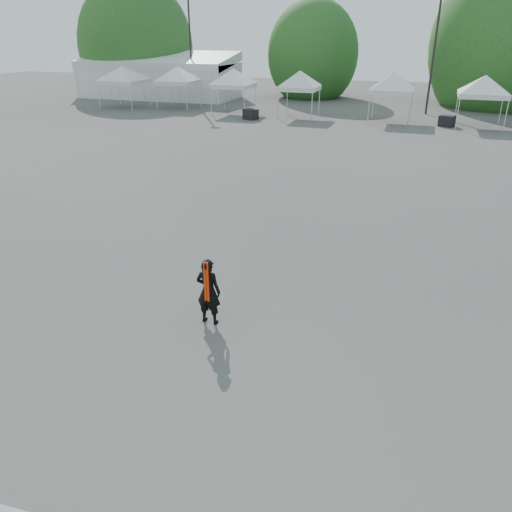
% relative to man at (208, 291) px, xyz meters
% --- Properties ---
extents(ground, '(120.00, 120.00, 0.00)m').
position_rel_man_xyz_m(ground, '(0.90, 1.73, -0.77)').
color(ground, '#474442').
rests_on(ground, ground).
extents(marquee, '(15.00, 6.25, 4.23)m').
position_rel_man_xyz_m(marquee, '(-21.10, 36.73, 1.20)').
color(marquee, silver).
rests_on(marquee, ground).
extents(light_pole_west, '(0.60, 0.25, 10.30)m').
position_rel_man_xyz_m(light_pole_west, '(-17.10, 35.73, 5.00)').
color(light_pole_west, black).
rests_on(light_pole_west, ground).
extents(light_pole_east, '(0.60, 0.25, 9.80)m').
position_rel_man_xyz_m(light_pole_east, '(3.90, 33.73, 4.74)').
color(light_pole_east, black).
rests_on(light_pole_east, ground).
extents(tree_far_w, '(4.80, 4.80, 7.30)m').
position_rel_man_xyz_m(tree_far_w, '(-25.10, 39.73, 3.76)').
color(tree_far_w, '#382314').
rests_on(tree_far_w, ground).
extents(tree_mid_w, '(4.16, 4.16, 6.33)m').
position_rel_man_xyz_m(tree_mid_w, '(-7.10, 41.73, 3.16)').
color(tree_mid_w, '#382314').
rests_on(tree_mid_w, ground).
extents(tree_mid_e, '(5.12, 5.12, 7.79)m').
position_rel_man_xyz_m(tree_mid_e, '(9.90, 40.73, 4.07)').
color(tree_mid_e, '#382314').
rests_on(tree_mid_e, ground).
extents(tent_a, '(4.59, 4.59, 3.88)m').
position_rel_man_xyz_m(tent_a, '(-20.52, 29.59, 2.29)').
color(tent_a, silver).
rests_on(tent_a, ground).
extents(tent_b, '(4.16, 4.16, 3.88)m').
position_rel_man_xyz_m(tent_b, '(-16.00, 30.69, 2.29)').
color(tent_b, silver).
rests_on(tent_b, ground).
extents(tent_c, '(4.15, 4.15, 3.88)m').
position_rel_man_xyz_m(tent_c, '(-10.58, 29.41, 2.29)').
color(tent_c, silver).
rests_on(tent_c, ground).
extents(tent_d, '(3.87, 3.87, 3.88)m').
position_rel_man_xyz_m(tent_d, '(-5.21, 29.05, 2.28)').
color(tent_d, silver).
rests_on(tent_d, ground).
extents(tent_e, '(4.15, 4.15, 3.88)m').
position_rel_man_xyz_m(tent_e, '(1.47, 29.14, 2.29)').
color(tent_e, silver).
rests_on(tent_e, ground).
extents(tent_f, '(4.38, 4.38, 3.88)m').
position_rel_man_xyz_m(tent_f, '(7.37, 28.82, 2.29)').
color(tent_f, silver).
rests_on(tent_f, ground).
extents(man, '(0.58, 0.39, 1.54)m').
position_rel_man_xyz_m(man, '(0.00, 0.00, 0.00)').
color(man, black).
rests_on(man, ground).
extents(crate_west, '(1.19, 1.09, 0.75)m').
position_rel_man_xyz_m(crate_west, '(-8.30, 26.86, -0.40)').
color(crate_west, black).
rests_on(crate_west, ground).
extents(crate_mid, '(1.15, 1.04, 0.73)m').
position_rel_man_xyz_m(crate_mid, '(5.35, 28.30, -0.41)').
color(crate_mid, black).
rests_on(crate_mid, ground).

